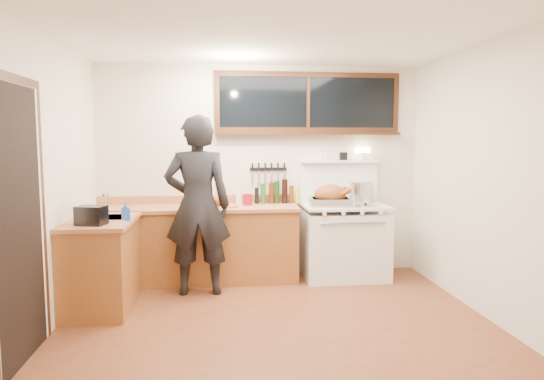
{
  "coord_description": "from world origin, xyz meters",
  "views": [
    {
      "loc": [
        -0.51,
        -4.3,
        1.69
      ],
      "look_at": [
        0.05,
        0.85,
        1.15
      ],
      "focal_mm": 32.0,
      "sensor_mm": 36.0,
      "label": 1
    }
  ],
  "objects": [
    {
      "name": "ground_plane",
      "position": [
        0.0,
        0.0,
        -0.01
      ],
      "size": [
        4.0,
        3.5,
        0.02
      ],
      "primitive_type": "cube",
      "color": "#5F2E19"
    },
    {
      "name": "cutting_board",
      "position": [
        -0.55,
        1.37,
        0.95
      ],
      "size": [
        0.51,
        0.42,
        0.15
      ],
      "color": "#B06D45",
      "rests_on": "counter_back"
    },
    {
      "name": "roast_turkey",
      "position": [
        0.8,
        1.3,
        1.0
      ],
      "size": [
        0.53,
        0.41,
        0.26
      ],
      "color": "silver",
      "rests_on": "vintage_stove"
    },
    {
      "name": "saucepan",
      "position": [
        0.96,
        1.7,
        0.96
      ],
      "size": [
        0.18,
        0.29,
        0.12
      ],
      "color": "silver",
      "rests_on": "vintage_stove"
    },
    {
      "name": "toaster",
      "position": [
        -1.7,
        0.31,
        0.99
      ],
      "size": [
        0.3,
        0.24,
        0.18
      ],
      "color": "black",
      "rests_on": "counter_left"
    },
    {
      "name": "counter_back",
      "position": [
        -0.8,
        1.45,
        0.45
      ],
      "size": [
        2.44,
        0.64,
        1.0
      ],
      "color": "brown",
      "rests_on": "ground"
    },
    {
      "name": "pitcher",
      "position": [
        -0.28,
        1.66,
        0.97
      ],
      "size": [
        0.1,
        0.1,
        0.15
      ],
      "color": "white",
      "rests_on": "counter_back"
    },
    {
      "name": "left_doorway",
      "position": [
        -1.99,
        -0.55,
        1.09
      ],
      "size": [
        0.02,
        1.04,
        2.17
      ],
      "color": "black",
      "rests_on": "ground"
    },
    {
      "name": "bottle_cluster",
      "position": [
        0.21,
        1.63,
        1.03
      ],
      "size": [
        0.57,
        0.07,
        0.3
      ],
      "color": "black",
      "rests_on": "counter_back"
    },
    {
      "name": "back_window",
      "position": [
        0.6,
        1.72,
        2.06
      ],
      "size": [
        2.32,
        0.13,
        0.77
      ],
      "color": "black",
      "rests_on": "room_shell"
    },
    {
      "name": "vintage_stove",
      "position": [
        1.0,
        1.41,
        0.47
      ],
      "size": [
        1.02,
        0.74,
        1.59
      ],
      "color": "white",
      "rests_on": "ground"
    },
    {
      "name": "knife_strip",
      "position": [
        0.1,
        1.73,
        1.31
      ],
      "size": [
        0.46,
        0.03,
        0.28
      ],
      "color": "black",
      "rests_on": "room_shell"
    },
    {
      "name": "pot_lid",
      "position": [
        1.21,
        1.23,
        0.91
      ],
      "size": [
        0.31,
        0.31,
        0.04
      ],
      "color": "silver",
      "rests_on": "vintage_stove"
    },
    {
      "name": "soap_bottle",
      "position": [
        -1.43,
        0.53,
        0.99
      ],
      "size": [
        0.1,
        0.1,
        0.18
      ],
      "color": "#2153A7",
      "rests_on": "counter_left"
    },
    {
      "name": "counter_left",
      "position": [
        -1.7,
        0.62,
        0.45
      ],
      "size": [
        0.64,
        1.09,
        0.9
      ],
      "color": "brown",
      "rests_on": "ground"
    },
    {
      "name": "room_shell",
      "position": [
        0.0,
        0.0,
        1.65
      ],
      "size": [
        4.1,
        3.6,
        2.65
      ],
      "color": "beige",
      "rests_on": "ground"
    },
    {
      "name": "stockpot",
      "position": [
        1.26,
        1.6,
        1.03
      ],
      "size": [
        0.33,
        0.33,
        0.26
      ],
      "color": "silver",
      "rests_on": "vintage_stove"
    },
    {
      "name": "coffee_tin",
      "position": [
        -0.18,
        1.49,
        0.97
      ],
      "size": [
        0.11,
        0.1,
        0.14
      ],
      "color": "maroon",
      "rests_on": "counter_back"
    },
    {
      "name": "man",
      "position": [
        -0.75,
        0.97,
        0.98
      ],
      "size": [
        0.71,
        0.47,
        1.95
      ],
      "color": "black",
      "rests_on": "ground"
    },
    {
      "name": "sink_unit",
      "position": [
        -1.68,
        0.7,
        0.85
      ],
      "size": [
        0.5,
        0.45,
        0.37
      ],
      "color": "white",
      "rests_on": "counter_left"
    }
  ]
}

